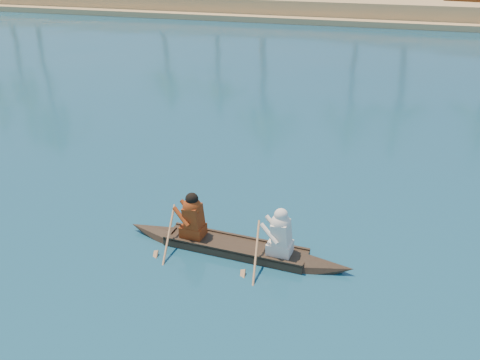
% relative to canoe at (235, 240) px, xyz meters
% --- Properties ---
extents(canoe, '(4.69, 1.07, 1.28)m').
position_rel_canoe_xyz_m(canoe, '(0.00, 0.00, 0.00)').
color(canoe, '#32271B').
rests_on(canoe, ground).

